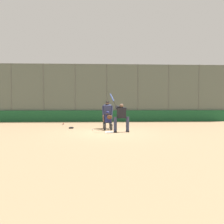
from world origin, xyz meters
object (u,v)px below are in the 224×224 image
object	(u,v)px
catcher_behind_plate	(108,120)
spare_bat_near_backstop	(63,124)
umpire_home	(108,114)
fielding_glove_on_dirt	(71,128)
baseball_loose	(93,130)
batter_at_plate	(121,117)

from	to	relation	value
catcher_behind_plate	spare_bat_near_backstop	xyz separation A→B (m)	(3.21, -3.42, -0.54)
umpire_home	fielding_glove_on_dirt	bearing A→B (deg)	5.41
fielding_glove_on_dirt	baseball_loose	distance (m)	1.65
umpire_home	catcher_behind_plate	bearing A→B (deg)	94.53
catcher_behind_plate	fielding_glove_on_dirt	bearing A→B (deg)	-22.58
umpire_home	spare_bat_near_backstop	xyz separation A→B (m)	(3.21, -2.69, -0.87)
catcher_behind_plate	fielding_glove_on_dirt	distance (m)	2.41
batter_at_plate	catcher_behind_plate	world-z (taller)	batter_at_plate
batter_at_plate	fielding_glove_on_dirt	xyz separation A→B (m)	(2.95, -1.76, -0.78)
spare_bat_near_backstop	baseball_loose	xyz separation A→B (m)	(-2.34, 3.63, 0.00)
baseball_loose	batter_at_plate	bearing A→B (deg)	152.12
umpire_home	spare_bat_near_backstop	world-z (taller)	umpire_home
catcher_behind_plate	baseball_loose	distance (m)	1.04
umpire_home	spare_bat_near_backstop	distance (m)	4.28
umpire_home	spare_bat_near_backstop	bearing A→B (deg)	-35.07
batter_at_plate	fielding_glove_on_dirt	world-z (taller)	batter_at_plate
catcher_behind_plate	fielding_glove_on_dirt	size ratio (longest dim) A/B	3.61
batter_at_plate	fielding_glove_on_dirt	distance (m)	3.52
catcher_behind_plate	baseball_loose	world-z (taller)	catcher_behind_plate
baseball_loose	catcher_behind_plate	bearing A→B (deg)	-166.30
catcher_behind_plate	baseball_loose	bearing A→B (deg)	8.74
batter_at_plate	spare_bat_near_backstop	xyz separation A→B (m)	(3.91, -4.47, -0.80)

